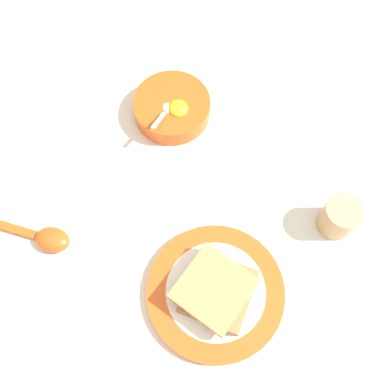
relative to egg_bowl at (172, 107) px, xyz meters
name	(u,v)px	position (x,y,z in m)	size (l,w,h in m)	color
ground_plane	(175,227)	(0.19, -0.13, -0.02)	(3.00, 3.00, 0.00)	silver
egg_bowl	(172,107)	(0.00, 0.00, 0.00)	(0.15, 0.15, 0.07)	#DB5119
toast_plate	(215,292)	(0.32, -0.15, -0.01)	(0.22, 0.22, 0.02)	#DB5119
toast_sandwich	(216,290)	(0.32, -0.15, 0.01)	(0.14, 0.14, 0.04)	#9E7042
soup_spoon	(47,238)	(0.08, -0.32, -0.01)	(0.12, 0.10, 0.03)	#DB5119
drinking_cup	(340,217)	(0.35, 0.09, 0.01)	(0.06, 0.06, 0.07)	tan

